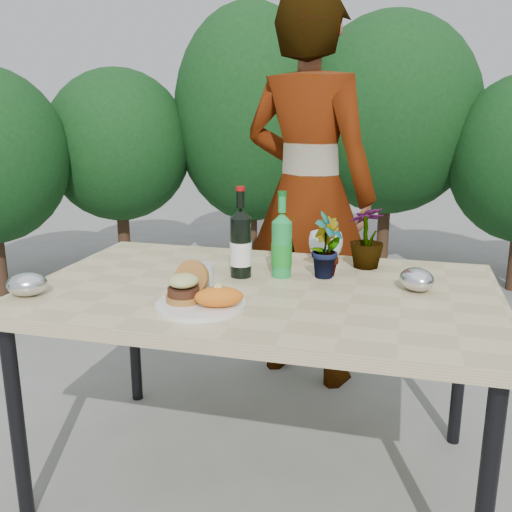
% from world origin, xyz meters
% --- Properties ---
extents(ground, '(80.00, 80.00, 0.00)m').
position_xyz_m(ground, '(0.00, 0.00, 0.00)').
color(ground, slate).
rests_on(ground, ground).
extents(patio_table, '(1.60, 1.00, 0.75)m').
position_xyz_m(patio_table, '(0.00, 0.00, 0.69)').
color(patio_table, '#CBB787').
rests_on(patio_table, ground).
extents(shrub_hedge, '(6.87, 5.16, 2.17)m').
position_xyz_m(shrub_hedge, '(0.32, 1.70, 1.12)').
color(shrub_hedge, '#382316').
rests_on(shrub_hedge, ground).
extents(dinner_plate, '(0.28, 0.28, 0.01)m').
position_xyz_m(dinner_plate, '(-0.13, -0.25, 0.76)').
color(dinner_plate, white).
rests_on(dinner_plate, patio_table).
extents(burger_stack, '(0.11, 0.16, 0.11)m').
position_xyz_m(burger_stack, '(-0.19, -0.23, 0.81)').
color(burger_stack, '#B7722D').
rests_on(burger_stack, dinner_plate).
extents(sweet_potato, '(0.17, 0.12, 0.06)m').
position_xyz_m(sweet_potato, '(-0.07, -0.27, 0.80)').
color(sweet_potato, orange).
rests_on(sweet_potato, dinner_plate).
extents(grilled_veg, '(0.08, 0.05, 0.03)m').
position_xyz_m(grilled_veg, '(-0.12, -0.16, 0.78)').
color(grilled_veg, olive).
rests_on(grilled_veg, dinner_plate).
extents(wine_bottle, '(0.08, 0.08, 0.33)m').
position_xyz_m(wine_bottle, '(-0.11, 0.10, 0.87)').
color(wine_bottle, black).
rests_on(wine_bottle, patio_table).
extents(sparkling_water, '(0.08, 0.08, 0.31)m').
position_xyz_m(sparkling_water, '(0.04, 0.14, 0.87)').
color(sparkling_water, '#1A933C').
rests_on(sparkling_water, patio_table).
extents(plastic_cup, '(0.07, 0.07, 0.09)m').
position_xyz_m(plastic_cup, '(-0.18, -0.10, 0.80)').
color(plastic_cup, silver).
rests_on(plastic_cup, patio_table).
extents(seedling_left, '(0.14, 0.15, 0.24)m').
position_xyz_m(seedling_left, '(0.20, 0.19, 0.87)').
color(seedling_left, '#225A1F').
rests_on(seedling_left, patio_table).
extents(seedling_mid, '(0.13, 0.15, 0.22)m').
position_xyz_m(seedling_mid, '(0.19, 0.18, 0.86)').
color(seedling_mid, '#235D20').
rests_on(seedling_mid, patio_table).
extents(seedling_right, '(0.19, 0.19, 0.24)m').
position_xyz_m(seedling_right, '(0.33, 0.34, 0.87)').
color(seedling_right, '#225E20').
rests_on(seedling_right, patio_table).
extents(blue_bowl, '(0.14, 0.14, 0.11)m').
position_xyz_m(blue_bowl, '(0.16, 0.44, 0.80)').
color(blue_bowl, white).
rests_on(blue_bowl, patio_table).
extents(foil_packet_left, '(0.16, 0.15, 0.08)m').
position_xyz_m(foil_packet_left, '(-0.72, -0.29, 0.79)').
color(foil_packet_left, silver).
rests_on(foil_packet_left, patio_table).
extents(foil_packet_right, '(0.16, 0.17, 0.08)m').
position_xyz_m(foil_packet_right, '(0.52, 0.09, 0.79)').
color(foil_packet_right, silver).
rests_on(foil_packet_right, patio_table).
extents(person, '(0.79, 0.64, 1.89)m').
position_xyz_m(person, '(0.00, 0.91, 0.94)').
color(person, '#8E5A47').
rests_on(person, ground).
extents(terracotta_pot, '(0.17, 0.17, 0.14)m').
position_xyz_m(terracotta_pot, '(-1.78, 1.85, 0.07)').
color(terracotta_pot, '#A9522B').
rests_on(terracotta_pot, ground).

